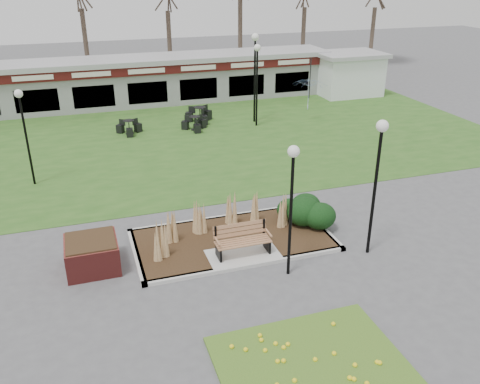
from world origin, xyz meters
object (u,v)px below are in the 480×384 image
object	(u,v)px
brick_planter	(92,254)
patio_umbrella	(309,94)
food_pavilion	(144,80)
bistro_set_d	(200,117)
lamp_post_near_right	(378,159)
lamp_post_near_left	(292,183)
park_bench	(242,239)
service_hut	(348,73)
bistro_set_c	(195,125)
lamp_post_mid_left	(23,117)
lamp_post_far_right	(255,58)
bistro_set_b	(129,129)
lamp_post_mid_right	(257,67)

from	to	relation	value
brick_planter	patio_umbrella	xyz separation A→B (m)	(12.62, 12.00, 1.05)
food_pavilion	bistro_set_d	distance (m)	5.88
brick_planter	lamp_post_near_right	xyz separation A→B (m)	(8.21, -1.77, 2.65)
lamp_post_near_left	patio_umbrella	distance (m)	15.90
bistro_set_d	lamp_post_near_left	bearing A→B (deg)	-94.84
park_bench	food_pavilion	distance (m)	19.73
brick_planter	lamp_post_near_right	bearing A→B (deg)	-12.14
brick_planter	park_bench	bearing A→B (deg)	-9.69
service_hut	bistro_set_c	world-z (taller)	service_hut
lamp_post_mid_left	lamp_post_far_right	world-z (taller)	lamp_post_far_right
bistro_set_b	lamp_post_far_right	bearing A→B (deg)	0.61
lamp_post_mid_left	bistro_set_b	xyz separation A→B (m)	(4.53, 5.51, -2.59)
lamp_post_far_right	patio_umbrella	world-z (taller)	lamp_post_far_right
park_bench	bistro_set_b	bearing A→B (deg)	97.52
lamp_post_near_right	bistro_set_d	xyz separation A→B (m)	(-1.50, 15.45, -2.82)
lamp_post_mid_left	patio_umbrella	world-z (taller)	lamp_post_mid_left
lamp_post_mid_left	lamp_post_mid_right	bearing A→B (deg)	22.93
lamp_post_far_right	lamp_post_near_right	bearing A→B (deg)	-95.67
lamp_post_near_right	lamp_post_mid_left	bearing A→B (deg)	138.44
bistro_set_d	lamp_post_mid_left	bearing A→B (deg)	-143.02
park_bench	brick_planter	distance (m)	4.47
lamp_post_mid_left	bistro_set_c	size ratio (longest dim) A/B	2.77
park_bench	lamp_post_mid_left	bearing A→B (deg)	128.41
lamp_post_near_left	food_pavilion	bearing A→B (deg)	92.64
lamp_post_near_left	bistro_set_b	distance (m)	15.28
food_pavilion	bistro_set_d	size ratio (longest dim) A/B	15.25
lamp_post_near_right	patio_umbrella	size ratio (longest dim) A/B	1.66
service_hut	bistro_set_d	xyz separation A→B (m)	(-11.19, -3.32, -1.14)
park_bench	bistro_set_b	size ratio (longest dim) A/B	1.24
lamp_post_near_left	lamp_post_near_right	distance (m)	2.87
lamp_post_mid_right	lamp_post_far_right	bearing A→B (deg)	78.90
brick_planter	lamp_post_mid_left	xyz separation A→B (m)	(-1.91, 7.20, 2.37)
lamp_post_near_left	bistro_set_c	bearing A→B (deg)	87.22
park_bench	bistro_set_c	size ratio (longest dim) A/B	1.20
service_hut	lamp_post_near_left	size ratio (longest dim) A/B	1.11
lamp_post_mid_left	patio_umbrella	xyz separation A→B (m)	(14.53, 4.80, -1.32)
lamp_post_mid_left	lamp_post_near_left	bearing A→B (deg)	-51.93
lamp_post_near_right	bistro_set_b	bearing A→B (deg)	111.09
brick_planter	lamp_post_mid_right	world-z (taller)	lamp_post_mid_right
lamp_post_mid_left	bistro_set_c	distance (m)	9.81
bistro_set_b	patio_umbrella	world-z (taller)	patio_umbrella
lamp_post_near_right	bistro_set_d	distance (m)	15.78
brick_planter	bistro_set_d	xyz separation A→B (m)	(6.71, 13.68, -0.17)
brick_planter	bistro_set_d	size ratio (longest dim) A/B	0.93
park_bench	brick_planter	size ratio (longest dim) A/B	1.13
park_bench	patio_umbrella	xyz separation A→B (m)	(8.22, 12.75, 0.94)
brick_planter	lamp_post_near_left	xyz separation A→B (m)	(5.37, -2.09, 2.40)
service_hut	lamp_post_far_right	xyz separation A→B (m)	(-8.25, -4.21, 2.09)
park_bench	lamp_post_mid_right	size ratio (longest dim) A/B	0.39
food_pavilion	park_bench	bearing A→B (deg)	-90.00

